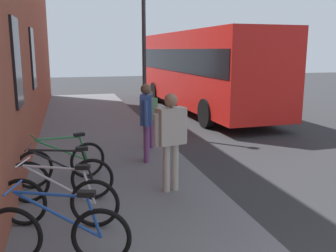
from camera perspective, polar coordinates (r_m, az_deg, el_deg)
name	(u,v)px	position (r m, az deg, el deg)	size (l,w,h in m)	color
ground	(230,163)	(8.97, 9.46, -5.65)	(60.00, 60.00, 0.00)	#2D2D30
sidewalk_pavement	(104,148)	(10.14, -9.72, -3.28)	(24.00, 3.50, 0.12)	slate
bicycle_nearest_sign	(58,234)	(4.73, -16.52, -15.56)	(0.66, 1.71, 0.97)	black
bicycle_mid_rack	(59,201)	(5.66, -16.32, -10.93)	(0.67, 1.71, 0.97)	black
bicycle_far_end	(61,179)	(6.56, -16.05, -7.77)	(0.48, 1.77, 0.97)	black
bicycle_under_window	(62,163)	(7.43, -15.88, -5.47)	(0.71, 1.69, 0.97)	black
city_bus	(202,67)	(16.22, 5.22, 9.02)	(10.58, 2.92, 3.35)	red
pedestrian_by_facade	(171,132)	(6.56, 0.42, -0.99)	(0.38, 0.65, 1.77)	#B2A599
pedestrian_crossing_street	(149,113)	(9.51, -2.89, 1.97)	(0.44, 0.47, 1.52)	#723F72
pedestrian_near_bus	(146,115)	(8.38, -3.36, 1.76)	(0.65, 0.37, 1.78)	#723F72
street_lamp	(144,33)	(11.62, -3.71, 14.00)	(0.28, 0.28, 5.06)	#333338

